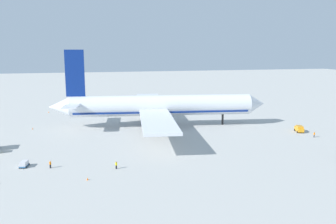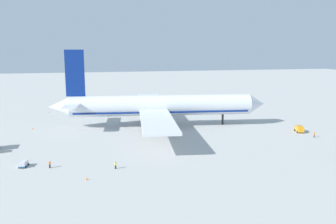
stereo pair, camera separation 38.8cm
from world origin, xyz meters
name	(u,v)px [view 1 (the left image)]	position (x,y,z in m)	size (l,w,h in m)	color
ground_plane	(162,126)	(0.00, 0.00, 0.00)	(600.00, 600.00, 0.00)	#B2B2AD
airliner	(158,106)	(-1.26, 0.26, 6.79)	(71.51, 74.56, 25.12)	silver
service_van	(299,129)	(39.09, -19.20, 1.03)	(3.09, 4.62, 1.97)	orange
baggage_cart_0	(65,110)	(-32.08, 35.22, 0.79)	(2.14, 3.55, 1.45)	#595B60
baggage_cart_1	(239,103)	(47.01, 38.49, 0.27)	(3.17, 2.97, 0.40)	#26598C
baggage_cart_2	(24,164)	(-38.70, -32.92, 0.69)	(2.00, 3.49, 1.24)	#26598C
ground_worker_0	(116,165)	(-19.52, -39.29, 0.81)	(0.55, 0.55, 1.61)	black
ground_worker_1	(50,164)	(-33.15, -35.24, 0.83)	(0.51, 0.51, 1.63)	black
ground_worker_3	(314,135)	(39.14, -26.27, 0.81)	(0.54, 0.54, 1.60)	#3F3F47
traffic_cone_0	(49,112)	(-38.31, 36.01, 0.28)	(0.36, 0.36, 0.55)	orange
traffic_cone_1	(33,128)	(-41.16, 5.55, 0.28)	(0.36, 0.36, 0.55)	orange
traffic_cone_3	(87,179)	(-25.69, -44.50, 0.28)	(0.36, 0.36, 0.55)	orange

